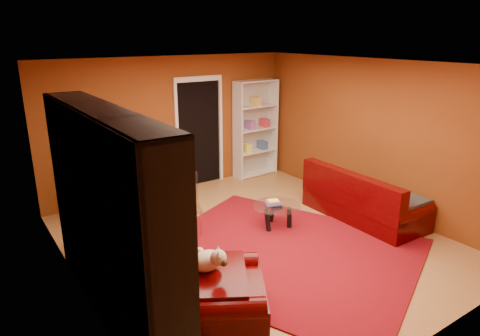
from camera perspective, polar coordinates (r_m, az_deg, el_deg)
floor at (r=6.56m, az=2.00°, el=-9.87°), size 5.00×5.50×0.05m
ceiling at (r=5.84m, az=2.28°, el=13.90°), size 5.00×5.50×0.05m
wall_back at (r=8.39m, az=-9.22°, el=5.68°), size 5.00×0.05×2.60m
wall_left at (r=5.07m, az=-21.58°, el=-3.29°), size 0.05×5.50×2.60m
wall_right at (r=7.79m, az=17.31°, el=4.18°), size 0.05×5.50×2.60m
doorway at (r=8.67m, az=-5.43°, el=4.51°), size 1.06×0.60×2.16m
rug at (r=6.24m, az=5.72°, el=-11.13°), size 4.25×4.50×0.02m
media_unit at (r=4.72m, az=-16.96°, el=-6.32°), size 0.48×3.00×2.30m
christmas_tree at (r=7.41m, az=-16.99°, el=0.77°), size 1.34×1.34×1.97m
gift_box_teal at (r=7.46m, az=-16.79°, el=-5.53°), size 0.38×0.38×0.34m
gift_box_green at (r=7.41m, az=-9.40°, el=-5.49°), size 0.32×0.32×0.25m
gift_box_red at (r=7.66m, az=-11.60°, el=-4.86°), size 0.30×0.30×0.24m
white_bookshelf at (r=9.22m, az=2.09°, el=5.24°), size 0.99×0.39×2.12m
armchair at (r=4.69m, az=-3.73°, el=-14.98°), size 1.66×1.66×0.95m
dog at (r=4.62m, az=-4.43°, el=-12.23°), size 0.46×0.50×0.31m
sofa at (r=7.45m, az=16.31°, el=-3.26°), size 0.95×2.06×0.88m
coffee_table at (r=6.91m, az=4.88°, el=-6.38°), size 0.98×0.98×0.47m
acrylic_chair at (r=6.63m, az=-7.12°, el=-5.41°), size 0.56×0.58×0.84m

